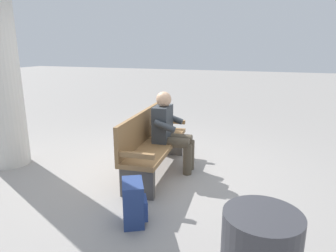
# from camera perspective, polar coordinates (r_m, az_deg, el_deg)

# --- Properties ---
(ground_plane) EXTENTS (40.00, 40.00, 0.00)m
(ground_plane) POSITION_cam_1_polar(r_m,az_deg,el_deg) (4.53, -2.14, -8.67)
(ground_plane) COLOR gray
(bench_near) EXTENTS (1.83, 0.62, 0.90)m
(bench_near) POSITION_cam_1_polar(r_m,az_deg,el_deg) (4.39, -3.08, -3.06)
(bench_near) COLOR olive
(bench_near) RESTS_ON ground
(person_seated) EXTENTS (0.59, 0.59, 1.18)m
(person_seated) POSITION_cam_1_polar(r_m,az_deg,el_deg) (4.41, 0.35, -0.64)
(person_seated) COLOR #33383D
(person_seated) RESTS_ON ground
(backpack) EXTENTS (0.40, 0.36, 0.46)m
(backpack) POSITION_cam_1_polar(r_m,az_deg,el_deg) (3.26, -6.49, -14.17)
(backpack) COLOR navy
(backpack) RESTS_ON ground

